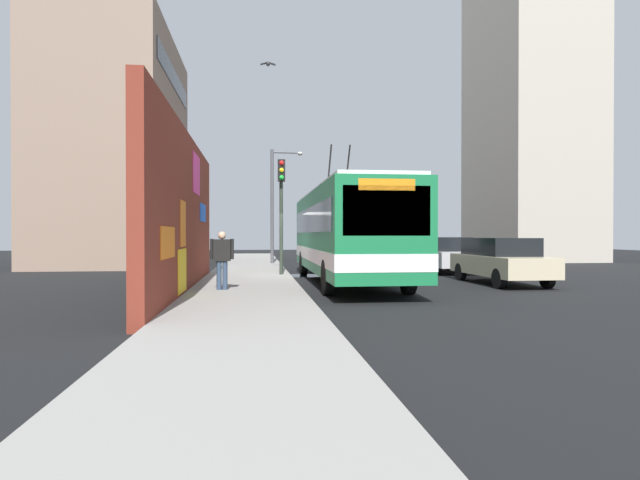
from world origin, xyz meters
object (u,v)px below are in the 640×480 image
at_px(city_bus, 346,231).
at_px(parked_car_black, 382,248).
at_px(pedestrian_near_wall, 222,256).
at_px(street_lamp, 276,197).
at_px(parked_car_silver, 444,254).
at_px(parked_car_red, 409,250).
at_px(parked_car_champagne, 500,260).
at_px(traffic_light, 281,197).

xyz_separation_m(city_bus, parked_car_black, (16.41, -5.20, -0.98)).
bearing_deg(parked_car_black, pedestrian_near_wall, 154.87).
xyz_separation_m(parked_car_black, street_lamp, (-5.77, 7.25, 2.88)).
bearing_deg(parked_car_silver, street_lamp, 49.76).
bearing_deg(pedestrian_near_wall, parked_car_red, -34.91).
xyz_separation_m(parked_car_silver, pedestrian_near_wall, (-7.86, 9.27, 0.27)).
relative_size(parked_car_champagne, traffic_light, 1.07).
bearing_deg(traffic_light, parked_car_black, -27.30).
bearing_deg(pedestrian_near_wall, street_lamp, -8.22).
height_order(parked_car_silver, parked_car_black, same).
height_order(parked_car_champagne, parked_car_red, same).
distance_m(parked_car_silver, street_lamp, 9.92).
xyz_separation_m(parked_car_silver, parked_car_red, (5.42, 0.00, -0.00)).
xyz_separation_m(city_bus, pedestrian_near_wall, (-3.35, 4.07, -0.71)).
height_order(parked_car_red, parked_car_black, same).
distance_m(city_bus, traffic_light, 3.33).
bearing_deg(street_lamp, pedestrian_near_wall, 171.78).
xyz_separation_m(parked_car_red, parked_car_black, (6.48, -0.00, 0.00)).
relative_size(parked_car_silver, street_lamp, 0.73).
distance_m(city_bus, parked_car_champagne, 5.39).
height_order(parked_car_champagne, parked_car_silver, same).
distance_m(city_bus, pedestrian_near_wall, 5.31).
bearing_deg(parked_car_champagne, parked_car_red, 0.00).
distance_m(parked_car_black, traffic_light, 16.19).
relative_size(city_bus, parked_car_champagne, 2.50).
height_order(city_bus, parked_car_red, city_bus).
height_order(city_bus, parked_car_champagne, city_bus).
relative_size(parked_car_red, parked_car_black, 0.87).
relative_size(parked_car_red, street_lamp, 0.70).
xyz_separation_m(parked_car_black, traffic_light, (-14.24, 7.35, 2.29)).
bearing_deg(pedestrian_near_wall, traffic_light, -19.14).
distance_m(pedestrian_near_wall, traffic_light, 6.19).
height_order(parked_car_silver, pedestrian_near_wall, pedestrian_near_wall).
xyz_separation_m(traffic_light, street_lamp, (8.47, -0.10, 0.58)).
bearing_deg(pedestrian_near_wall, parked_car_black, -25.13).
distance_m(parked_car_red, street_lamp, 7.83).
xyz_separation_m(parked_car_champagne, parked_car_silver, (5.53, -0.00, -0.00)).
height_order(city_bus, traffic_light, city_bus).
height_order(parked_car_silver, traffic_light, traffic_light).
xyz_separation_m(parked_car_red, pedestrian_near_wall, (-13.28, 9.27, 0.27)).
bearing_deg(street_lamp, parked_car_red, -95.57).
bearing_deg(street_lamp, city_bus, -169.11).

